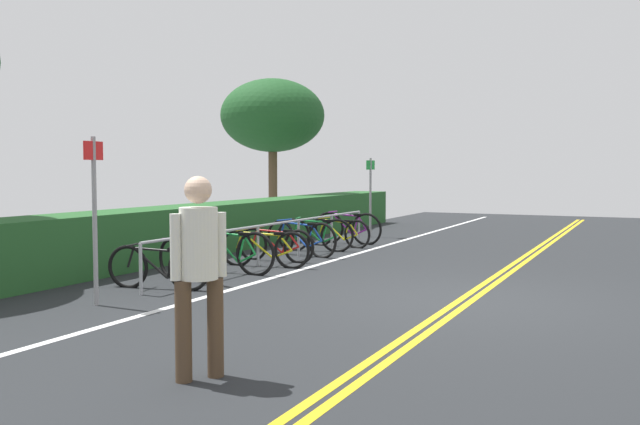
% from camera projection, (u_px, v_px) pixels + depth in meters
% --- Properties ---
extents(ground_plane, '(36.44, 12.44, 0.05)m').
position_uv_depth(ground_plane, '(467.00, 302.00, 9.39)').
color(ground_plane, '#232628').
extents(centre_line_yellow_inner, '(32.80, 0.10, 0.00)m').
position_uv_depth(centre_line_yellow_inner, '(473.00, 300.00, 9.35)').
color(centre_line_yellow_inner, gold).
rests_on(centre_line_yellow_inner, ground_plane).
extents(centre_line_yellow_outer, '(32.80, 0.10, 0.00)m').
position_uv_depth(centre_line_yellow_outer, '(461.00, 299.00, 9.42)').
color(centre_line_yellow_outer, gold).
rests_on(centre_line_yellow_outer, ground_plane).
extents(bike_lane_stripe_white, '(32.80, 0.12, 0.00)m').
position_uv_depth(bike_lane_stripe_white, '(256.00, 282.00, 10.82)').
color(bike_lane_stripe_white, white).
rests_on(bike_lane_stripe_white, ground_plane).
extents(bike_rack, '(8.07, 0.05, 0.75)m').
position_uv_depth(bike_rack, '(279.00, 231.00, 13.31)').
color(bike_rack, '#9EA0A5').
rests_on(bike_rack, ground_plane).
extents(bicycle_0, '(0.49, 1.64, 0.69)m').
position_uv_depth(bicycle_0, '(158.00, 267.00, 10.23)').
color(bicycle_0, black).
rests_on(bicycle_0, ground_plane).
extents(bicycle_1, '(0.65, 1.62, 0.70)m').
position_uv_depth(bicycle_1, '(189.00, 261.00, 10.95)').
color(bicycle_1, black).
rests_on(bicycle_1, ground_plane).
extents(bicycle_2, '(0.46, 1.72, 0.78)m').
position_uv_depth(bicycle_2, '(231.00, 252.00, 11.74)').
color(bicycle_2, black).
rests_on(bicycle_2, ground_plane).
extents(bicycle_3, '(0.46, 1.77, 0.71)m').
position_uv_depth(bicycle_3, '(264.00, 249.00, 12.53)').
color(bicycle_3, black).
rests_on(bicycle_3, ground_plane).
extents(bicycle_4, '(0.46, 1.70, 0.68)m').
position_uv_depth(bicycle_4, '(275.00, 245.00, 13.29)').
color(bicycle_4, black).
rests_on(bicycle_4, ground_plane).
extents(bicycle_5, '(0.54, 1.80, 0.76)m').
position_uv_depth(bicycle_5, '(301.00, 238.00, 14.14)').
color(bicycle_5, black).
rests_on(bicycle_5, ground_plane).
extents(bicycle_6, '(0.58, 1.64, 0.75)m').
position_uv_depth(bicycle_6, '(315.00, 235.00, 14.95)').
color(bicycle_6, black).
rests_on(bicycle_6, ground_plane).
extents(bicycle_7, '(0.46, 1.65, 0.69)m').
position_uv_depth(bicycle_7, '(339.00, 233.00, 15.75)').
color(bicycle_7, black).
rests_on(bicycle_7, ground_plane).
extents(bicycle_8, '(0.46, 1.75, 0.79)m').
position_uv_depth(bicycle_8, '(348.00, 228.00, 16.44)').
color(bicycle_8, black).
rests_on(bicycle_8, ground_plane).
extents(pedestrian, '(0.42, 0.32, 1.72)m').
position_uv_depth(pedestrian, '(199.00, 263.00, 5.79)').
color(pedestrian, '#4C3826').
rests_on(pedestrian, ground_plane).
extents(sign_post_near, '(0.36, 0.07, 2.19)m').
position_uv_depth(sign_post_near, '(94.00, 204.00, 8.92)').
color(sign_post_near, gray).
rests_on(sign_post_near, ground_plane).
extents(sign_post_far, '(0.36, 0.10, 2.05)m').
position_uv_depth(sign_post_far, '(370.00, 189.00, 17.98)').
color(sign_post_far, gray).
rests_on(sign_post_far, ground_plane).
extents(hedge_backdrop, '(17.02, 1.11, 1.03)m').
position_uv_depth(hedge_backdrop, '(231.00, 225.00, 15.57)').
color(hedge_backdrop, '#235626').
rests_on(hedge_backdrop, ground_plane).
extents(tree_mid, '(3.22, 3.22, 4.56)m').
position_uv_depth(tree_mid, '(273.00, 116.00, 21.46)').
color(tree_mid, brown).
rests_on(tree_mid, ground_plane).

